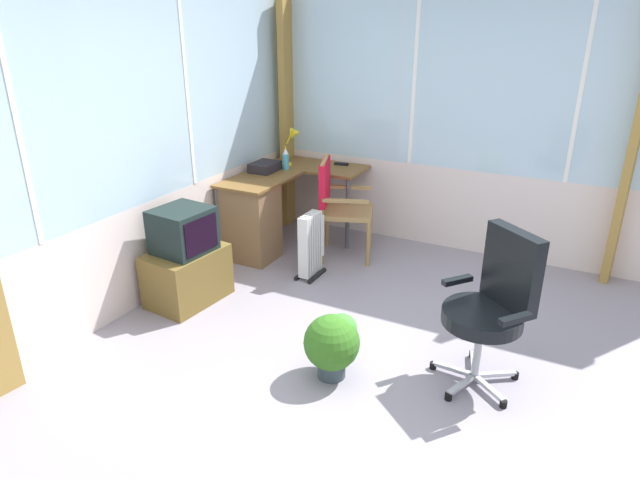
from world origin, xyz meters
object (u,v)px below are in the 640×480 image
(tv_remote, at_px, (341,164))
(wooden_armchair, at_px, (334,196))
(tv_on_stand, at_px, (186,261))
(office_chair, at_px, (494,299))
(potted_plant, at_px, (333,342))
(paper_tray, at_px, (265,167))
(spray_bottle, at_px, (286,159))
(desk, at_px, (257,215))
(space_heater, at_px, (312,244))
(desk_lamp, at_px, (293,140))

(tv_remote, relative_size, wooden_armchair, 0.15)
(tv_remote, distance_m, tv_on_stand, 2.07)
(office_chair, relative_size, potted_plant, 2.34)
(paper_tray, height_order, office_chair, office_chair)
(tv_remote, relative_size, tv_on_stand, 0.18)
(tv_remote, xyz_separation_m, paper_tray, (-0.58, 0.58, 0.03))
(wooden_armchair, height_order, office_chair, office_chair)
(spray_bottle, bearing_deg, paper_tray, 137.80)
(desk, height_order, paper_tray, paper_tray)
(paper_tray, xyz_separation_m, office_chair, (-1.35, -2.54, -0.22))
(desk, bearing_deg, tv_on_stand, -179.89)
(office_chair, height_order, tv_on_stand, office_chair)
(paper_tray, xyz_separation_m, wooden_armchair, (0.01, -0.77, -0.20))
(space_heater, bearing_deg, potted_plant, -146.66)
(paper_tray, bearing_deg, spray_bottle, -42.20)
(desk, xyz_separation_m, paper_tray, (0.34, 0.11, 0.39))
(paper_tray, distance_m, space_heater, 1.07)
(office_chair, bearing_deg, spray_bottle, 57.64)
(tv_remote, bearing_deg, spray_bottle, 121.98)
(wooden_armchair, bearing_deg, desk, 117.60)
(desk, height_order, spray_bottle, spray_bottle)
(tv_on_stand, bearing_deg, potted_plant, -103.97)
(office_chair, bearing_deg, paper_tray, 61.99)
(desk_lamp, height_order, spray_bottle, desk_lamp)
(tv_remote, distance_m, paper_tray, 0.82)
(desk_lamp, relative_size, tv_on_stand, 0.48)
(desk_lamp, relative_size, wooden_armchair, 0.40)
(desk, bearing_deg, potted_plant, -133.25)
(paper_tray, relative_size, tv_on_stand, 0.37)
(desk_lamp, distance_m, wooden_armchair, 0.86)
(tv_on_stand, relative_size, space_heater, 1.35)
(office_chair, bearing_deg, tv_remote, 45.52)
(desk_lamp, xyz_separation_m, office_chair, (-1.74, -2.43, -0.43))
(spray_bottle, bearing_deg, space_heater, -135.59)
(tv_remote, bearing_deg, paper_tray, 123.11)
(paper_tray, bearing_deg, tv_remote, -45.23)
(spray_bottle, xyz_separation_m, wooden_armchair, (-0.16, -0.62, -0.26))
(desk_lamp, xyz_separation_m, space_heater, (-0.88, -0.68, -0.72))
(tv_remote, bearing_deg, tv_on_stand, 155.03)
(spray_bottle, distance_m, office_chair, 2.85)
(spray_bottle, relative_size, space_heater, 0.36)
(tv_remote, height_order, wooden_armchair, wooden_armchair)
(desk_lamp, xyz_separation_m, wooden_armchair, (-0.38, -0.66, -0.41))
(wooden_armchair, bearing_deg, potted_plant, -154.09)
(spray_bottle, xyz_separation_m, tv_on_stand, (-1.56, 0.04, -0.51))
(office_chair, distance_m, space_heater, 1.97)
(desk_lamp, xyz_separation_m, spray_bottle, (-0.22, -0.04, -0.15))
(office_chair, bearing_deg, space_heater, 63.90)
(desk_lamp, xyz_separation_m, tv_remote, (0.19, -0.47, -0.25))
(tv_on_stand, height_order, potted_plant, tv_on_stand)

